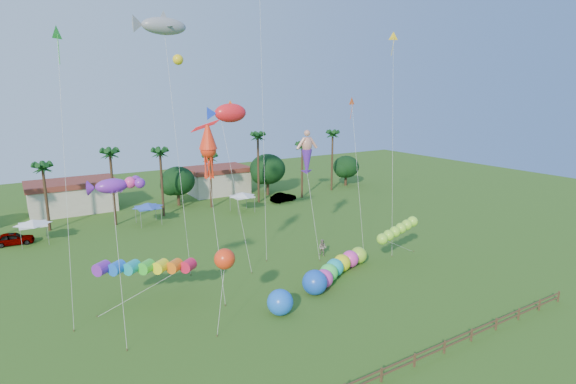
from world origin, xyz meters
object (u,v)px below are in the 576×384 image
blue_ball (280,302)px  spectator_b (323,248)px  car_b (283,197)px  car_a (13,239)px  caterpillar_inflatable (334,270)px

blue_ball → spectator_b: bearing=39.6°
car_b → spectator_b: bearing=148.9°
car_a → blue_ball: blue_ball is taller
caterpillar_inflatable → car_a: bearing=108.3°
car_a → blue_ball: size_ratio=2.05×
car_b → spectator_b: (-9.52, -24.04, 0.20)m
car_a → car_b: 38.90m
car_a → caterpillar_inflatable: 38.98m
caterpillar_inflatable → spectator_b: bearing=39.3°
car_a → caterpillar_inflatable: size_ratio=0.41×
car_b → blue_ball: bearing=138.7°
car_b → caterpillar_inflatable: size_ratio=0.42×
car_b → spectator_b: 25.86m
blue_ball → caterpillar_inflatable: bearing=22.4°
spectator_b → blue_ball: size_ratio=0.87×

